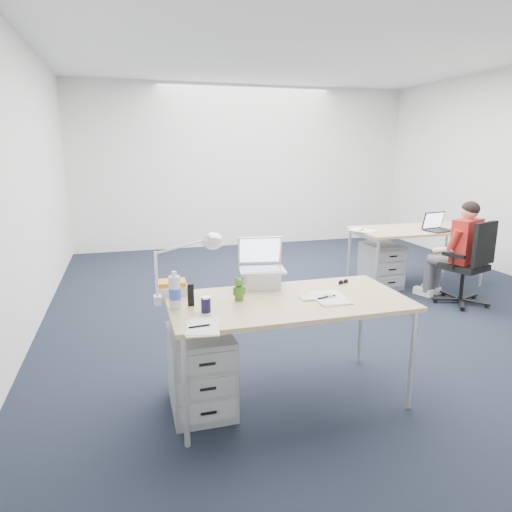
% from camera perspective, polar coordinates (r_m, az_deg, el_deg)
% --- Properties ---
extents(floor, '(7.00, 7.00, 0.00)m').
position_cam_1_polar(floor, '(5.23, 8.66, -6.06)').
color(floor, black).
rests_on(floor, ground).
extents(room, '(6.02, 7.02, 2.80)m').
position_cam_1_polar(room, '(4.94, 9.37, 13.04)').
color(room, silver).
rests_on(room, ground).
extents(desk_near, '(1.60, 0.80, 0.73)m').
position_cam_1_polar(desk_near, '(3.10, 4.07, -6.25)').
color(desk_near, tan).
rests_on(desk_near, ground).
extents(desk_far, '(1.60, 0.80, 0.73)m').
position_cam_1_polar(desk_far, '(6.16, 19.42, 2.84)').
color(desk_far, tan).
rests_on(desk_far, ground).
extents(office_chair, '(0.77, 0.77, 0.96)m').
position_cam_1_polar(office_chair, '(5.65, 24.65, -2.81)').
color(office_chair, black).
rests_on(office_chair, ground).
extents(seated_person, '(0.52, 0.69, 1.15)m').
position_cam_1_polar(seated_person, '(5.66, 23.55, 0.52)').
color(seated_person, '#A61E17').
rests_on(seated_person, ground).
extents(drawer_pedestal_near, '(0.40, 0.50, 0.55)m').
position_cam_1_polar(drawer_pedestal_near, '(3.16, -6.87, -14.06)').
color(drawer_pedestal_near, '#949698').
rests_on(drawer_pedestal_near, ground).
extents(drawer_pedestal_far, '(0.40, 0.50, 0.55)m').
position_cam_1_polar(drawer_pedestal_far, '(6.02, 15.36, -1.10)').
color(drawer_pedestal_far, '#949698').
rests_on(drawer_pedestal_far, ground).
extents(silver_laptop, '(0.37, 0.31, 0.35)m').
position_cam_1_polar(silver_laptop, '(3.31, 0.76, -0.98)').
color(silver_laptop, silver).
rests_on(silver_laptop, desk_near).
extents(wireless_keyboard, '(0.26, 0.12, 0.01)m').
position_cam_1_polar(wireless_keyboard, '(3.14, 7.79, -5.12)').
color(wireless_keyboard, white).
rests_on(wireless_keyboard, desk_near).
extents(computer_mouse, '(0.09, 0.11, 0.03)m').
position_cam_1_polar(computer_mouse, '(3.16, 9.08, -4.78)').
color(computer_mouse, white).
rests_on(computer_mouse, desk_near).
extents(headphones, '(0.25, 0.22, 0.03)m').
position_cam_1_polar(headphones, '(3.34, 0.56, -3.66)').
color(headphones, black).
rests_on(headphones, desk_near).
extents(can_koozie, '(0.07, 0.07, 0.10)m').
position_cam_1_polar(can_koozie, '(2.86, -6.28, -6.01)').
color(can_koozie, '#17133C').
rests_on(can_koozie, desk_near).
extents(water_bottle, '(0.09, 0.09, 0.24)m').
position_cam_1_polar(water_bottle, '(2.93, -10.13, -4.18)').
color(water_bottle, silver).
rests_on(water_bottle, desk_near).
extents(bear_figurine, '(0.10, 0.09, 0.16)m').
position_cam_1_polar(bear_figurine, '(3.05, -2.12, -4.08)').
color(bear_figurine, '#28681B').
rests_on(bear_figurine, desk_near).
extents(book_stack, '(0.23, 0.19, 0.09)m').
position_cam_1_polar(book_stack, '(3.24, -10.40, -3.87)').
color(book_stack, silver).
rests_on(book_stack, desk_near).
extents(cordless_phone, '(0.04, 0.03, 0.15)m').
position_cam_1_polar(cordless_phone, '(2.97, -8.17, -4.83)').
color(cordless_phone, black).
rests_on(cordless_phone, desk_near).
extents(papers_left, '(0.23, 0.29, 0.01)m').
position_cam_1_polar(papers_left, '(2.62, -6.73, -8.86)').
color(papers_left, '#F3E88D').
rests_on(papers_left, desk_near).
extents(papers_right, '(0.23, 0.31, 0.01)m').
position_cam_1_polar(papers_right, '(3.13, 9.17, -5.23)').
color(papers_right, '#F3E88D').
rests_on(papers_right, desk_near).
extents(sunglasses, '(0.10, 0.07, 0.02)m').
position_cam_1_polar(sunglasses, '(3.49, 10.86, -3.24)').
color(sunglasses, black).
rests_on(sunglasses, desk_near).
extents(desk_lamp, '(0.42, 0.15, 0.48)m').
position_cam_1_polar(desk_lamp, '(3.00, -9.66, -1.41)').
color(desk_lamp, silver).
rests_on(desk_lamp, desk_near).
extents(dark_laptop, '(0.38, 0.37, 0.24)m').
position_cam_1_polar(dark_laptop, '(6.03, 22.07, 4.02)').
color(dark_laptop, black).
rests_on(dark_laptop, desk_far).
extents(far_cup, '(0.10, 0.10, 0.11)m').
position_cam_1_polar(far_cup, '(6.57, 21.34, 4.18)').
color(far_cup, white).
rests_on(far_cup, desk_far).
extents(far_papers, '(0.32, 0.37, 0.01)m').
position_cam_1_polar(far_papers, '(5.78, 13.23, 3.10)').
color(far_papers, white).
rests_on(far_papers, desk_far).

